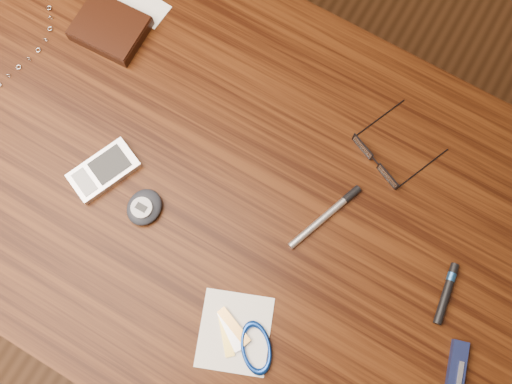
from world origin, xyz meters
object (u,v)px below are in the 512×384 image
Objects in this scene: pda_phone at (104,171)px; silver_pen at (330,212)px; notepad_keys at (246,340)px; desk at (227,204)px; pedometer at (144,207)px; wallet_and_card at (111,28)px; eyeglasses at (378,159)px; pocket_knife at (456,377)px.

pda_phone is 0.35m from silver_pen.
pda_phone reaches higher than notepad_keys.
pedometer reaches higher than desk.
pda_phone is (-0.17, -0.07, 0.11)m from desk.
wallet_and_card is 2.38× the size of pedometer.
eyeglasses is 1.04× the size of silver_pen.
pda_phone is at bearing 161.23° from notepad_keys.
silver_pen is at bearing 19.64° from pda_phone.
pocket_knife is at bearing -24.37° from silver_pen.
wallet_and_card is 0.31m from pedometer.
pda_phone is at bearing -147.39° from eyeglasses.
eyeglasses is (0.48, 0.02, -0.00)m from wallet_and_card.
pocket_knife is 0.29m from silver_pen.
pocket_knife is at bearing -0.16° from pda_phone.
eyeglasses is at bearing 136.47° from pocket_knife.
notepad_keys is (0.44, -0.31, -0.01)m from wallet_and_card.
eyeglasses is 2.36× the size of pedometer.
desk is at bearing 45.24° from pedometer.
wallet_and_card is 0.47m from silver_pen.
notepad_keys is 1.10× the size of silver_pen.
eyeglasses is 0.36m from pedometer.
desk is 16.80× the size of pedometer.
eyeglasses is at bearing 40.71° from desk.
silver_pen is at bearing 155.63° from pocket_knife.
pedometer is at bearing -137.76° from eyeglasses.
pda_phone is at bearing -58.95° from wallet_and_card.
silver_pen is at bearing -11.04° from wallet_and_card.
silver_pen reaches higher than notepad_keys.
notepad_keys is (0.23, -0.09, -0.01)m from pedometer.
pocket_knife reaches higher than notepad_keys.
desk is 0.20m from silver_pen.
eyeglasses is 0.94× the size of notepad_keys.
wallet_and_card is at bearing 144.48° from notepad_keys.
eyeglasses reaches higher than pda_phone.
desk is at bearing -163.05° from silver_pen.
wallet_and_card is 0.24m from pda_phone.
silver_pen is at bearing -102.37° from eyeglasses.
wallet_and_card and eyeglasses have the same top height.
pedometer is at bearing -134.76° from desk.
silver_pen is (0.33, 0.12, -0.00)m from pda_phone.
notepad_keys is at bearing -93.86° from silver_pen.
pda_phone is (0.12, -0.21, -0.00)m from wallet_and_card.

